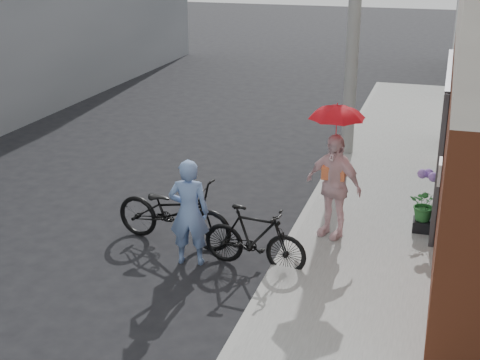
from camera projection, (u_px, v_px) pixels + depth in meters
The scene contains 11 objects.
ground at pixel (214, 266), 10.27m from camera, with size 80.00×80.00×0.00m, color black.
sidewalk at pixel (368, 228), 11.46m from camera, with size 2.20×24.00×0.12m, color gray.
curb at pixel (302, 220), 11.78m from camera, with size 0.12×24.00×0.12m, color #9E9E99.
utility_pole at pixel (355, 0), 14.13m from camera, with size 0.28×0.28×7.00m, color #9E9E99.
officer at pixel (189, 212), 10.12m from camera, with size 0.62×0.40×1.69m, color #7292CB.
bike_left at pixel (174, 212), 10.88m from camera, with size 0.73×2.09×1.10m, color black.
bike_right at pixel (255, 238), 10.07m from camera, with size 0.47×1.66×0.99m, color black.
kimono_woman at pixel (333, 186), 10.78m from camera, with size 1.02×0.42×1.74m, color #FFD5D9.
parasol at pixel (337, 111), 10.35m from camera, with size 0.85×0.85×0.75m, color red.
planter at pixel (423, 225), 11.21m from camera, with size 0.35×0.35×0.19m, color black.
potted_plant at pixel (425, 204), 11.08m from camera, with size 0.51×0.44×0.57m, color #2D7231.
Camera 1 is at (3.12, -8.64, 4.80)m, focal length 50.00 mm.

